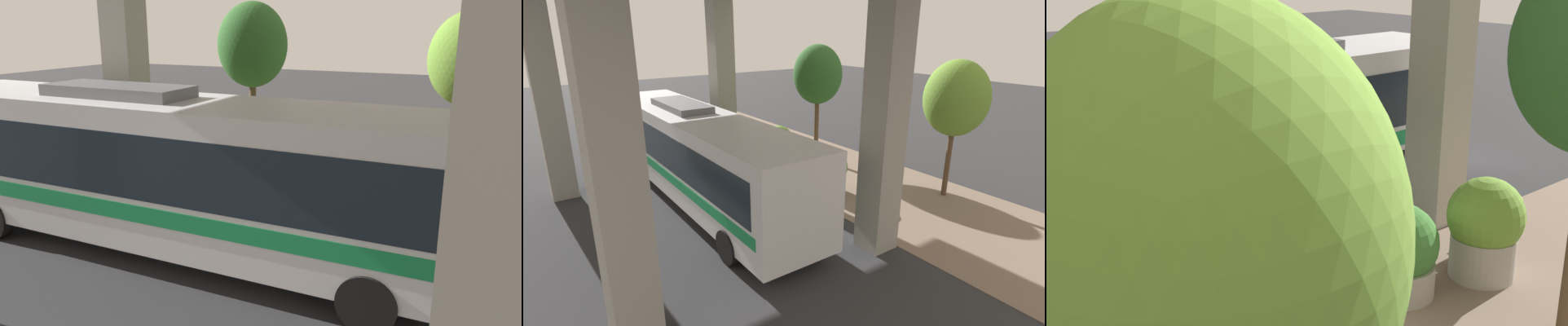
% 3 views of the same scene
% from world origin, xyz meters
% --- Properties ---
extents(ground_plane, '(80.00, 80.00, 0.00)m').
position_xyz_m(ground_plane, '(0.00, 0.00, 0.00)').
color(ground_plane, '#2D2D30').
rests_on(ground_plane, ground).
extents(bus, '(2.66, 12.84, 3.54)m').
position_xyz_m(bus, '(3.34, -1.40, 1.92)').
color(bus, silver).
rests_on(bus, ground).
extents(fire_hydrant, '(0.51, 0.25, 0.98)m').
position_xyz_m(fire_hydrant, '(-0.97, -4.68, 0.49)').
color(fire_hydrant, '#B21919').
rests_on(fire_hydrant, ground).
extents(planter_front, '(1.46, 1.46, 1.78)m').
position_xyz_m(planter_front, '(-1.13, 0.80, 0.89)').
color(planter_front, '#9E998E').
rests_on(planter_front, ground).
extents(planter_middle, '(1.30, 1.30, 1.78)m').
position_xyz_m(planter_middle, '(-1.68, -3.44, 0.91)').
color(planter_middle, '#9E998E').
rests_on(planter_middle, ground).
extents(planter_back, '(1.28, 1.28, 1.55)m').
position_xyz_m(planter_back, '(-1.15, -1.89, 0.73)').
color(planter_back, '#9E998E').
rests_on(planter_back, ground).
extents(street_tree_near, '(2.31, 2.31, 5.18)m').
position_xyz_m(street_tree_near, '(-4.59, 3.66, 3.77)').
color(street_tree_near, brown).
rests_on(street_tree_near, ground).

